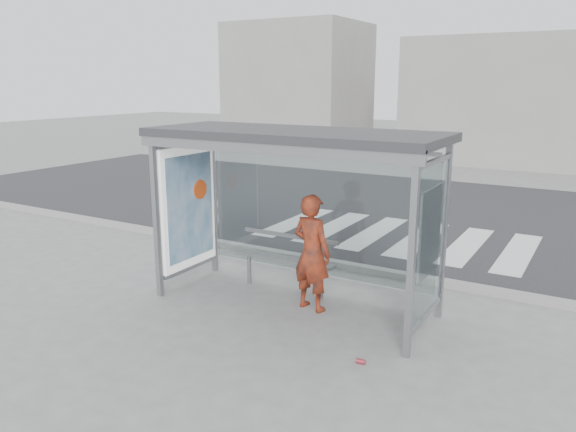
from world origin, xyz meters
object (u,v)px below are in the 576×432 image
object	(u,v)px
bench	(285,258)
soda_can	(361,361)
person	(312,253)
bus_shelter	(273,172)

from	to	relation	value
bench	soda_can	xyz separation A→B (m)	(2.02, -1.64, -0.50)
person	bench	size ratio (longest dim) A/B	1.00
soda_can	bench	bearing A→B (deg)	140.94
bus_shelter	person	size ratio (longest dim) A/B	2.46
bus_shelter	person	world-z (taller)	bus_shelter
bus_shelter	person	xyz separation A→B (m)	(0.66, -0.02, -1.12)
bench	soda_can	bearing A→B (deg)	-39.06
bus_shelter	soda_can	xyz separation A→B (m)	(1.96, -1.20, -1.95)
bench	soda_can	world-z (taller)	bench
person	bench	distance (m)	0.92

